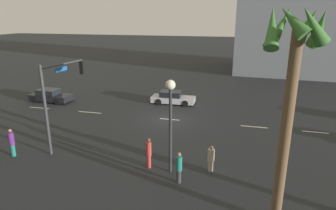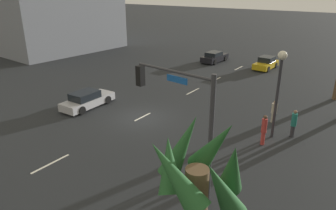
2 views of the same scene
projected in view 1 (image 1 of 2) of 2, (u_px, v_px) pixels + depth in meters
name	position (u px, v px, depth m)	size (l,w,h in m)	color
ground_plane	(168.00, 119.00, 26.32)	(220.00, 220.00, 0.00)	#232628
lane_stripe_1	(315.00, 132.00, 23.39)	(1.95, 0.14, 0.01)	silver
lane_stripe_2	(254.00, 127.00, 24.53)	(2.18, 0.14, 0.01)	silver
lane_stripe_3	(170.00, 119.00, 26.28)	(1.80, 0.14, 0.01)	silver
lane_stripe_4	(90.00, 112.00, 28.19)	(2.41, 0.14, 0.01)	silver
lane_stripe_5	(39.00, 108.00, 29.54)	(2.25, 0.14, 0.01)	silver
car_2	(50.00, 96.00, 31.64)	(4.51, 2.06, 1.33)	black
car_3	(173.00, 98.00, 30.87)	(4.56, 1.90, 1.32)	#B7B7BC
traffic_signal	(60.00, 90.00, 19.85)	(0.75, 4.42, 6.02)	#38383D
streetlamp	(170.00, 108.00, 16.35)	(0.56, 0.56, 5.58)	#2D2D33
pedestrian_0	(211.00, 158.00, 17.33)	(0.51, 0.51, 1.63)	#B2A58C
pedestrian_1	(179.00, 167.00, 16.07)	(0.37, 0.37, 1.84)	#333338
pedestrian_2	(149.00, 152.00, 17.67)	(0.42, 0.42, 1.94)	#BF3833
pedestrian_3	(12.00, 142.00, 19.16)	(0.46, 0.46, 1.91)	#1E7266
palm_tree_2	(291.00, 70.00, 11.24)	(2.38, 2.62, 9.42)	brown
building_3	(294.00, 14.00, 46.91)	(16.56, 15.31, 18.15)	gray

